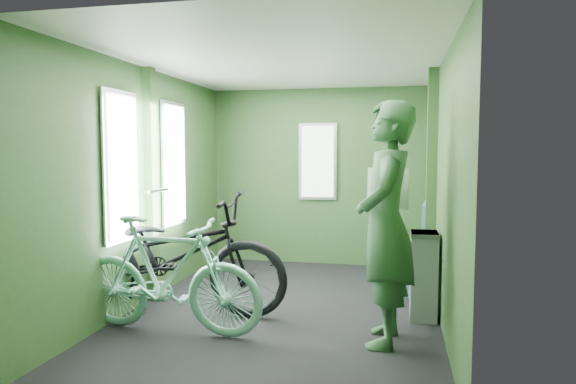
% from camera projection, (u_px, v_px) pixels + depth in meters
% --- Properties ---
extents(room, '(4.00, 4.02, 2.31)m').
position_uv_depth(room, '(283.00, 157.00, 4.81)').
color(room, black).
rests_on(room, ground).
extents(bicycle_black, '(2.13, 0.89, 1.17)m').
position_uv_depth(bicycle_black, '(175.00, 314.00, 4.69)').
color(bicycle_black, black).
rests_on(bicycle_black, ground).
extents(bicycle_mint, '(1.67, 0.68, 1.03)m').
position_uv_depth(bicycle_mint, '(167.00, 334.00, 4.18)').
color(bicycle_mint, '#8CDFCB').
rests_on(bicycle_mint, ground).
extents(passenger, '(0.46, 0.70, 1.87)m').
position_uv_depth(passenger, '(386.00, 223.00, 3.92)').
color(passenger, '#305833').
rests_on(passenger, ground).
extents(waste_box, '(0.23, 0.32, 0.78)m').
position_uv_depth(waste_box, '(424.00, 275.00, 4.55)').
color(waste_box, gray).
rests_on(waste_box, ground).
extents(bench_seat, '(0.58, 0.94, 0.94)m').
position_uv_depth(bench_seat, '(408.00, 262.00, 5.62)').
color(bench_seat, '#2F4B64').
rests_on(bench_seat, ground).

